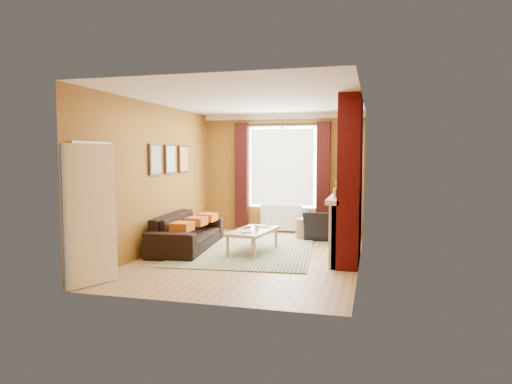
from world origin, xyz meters
TOP-DOWN VIEW (x-y plane):
  - ground at (0.00, 0.00)m, footprint 5.50×5.50m
  - room_walls at (0.63, 0.28)m, footprint 3.82×5.54m
  - striped_rug at (-0.25, 0.55)m, footprint 2.79×3.64m
  - sofa at (-1.42, 0.35)m, footprint 1.15×2.43m
  - armchair at (1.11, 2.05)m, footprint 1.06×0.95m
  - coffee_table at (-0.08, 0.33)m, footprint 0.80×1.36m
  - wicker_stool at (0.63, 1.98)m, footprint 0.41×0.41m
  - floor_lamp at (1.55, 2.17)m, footprint 0.34×0.34m
  - book_a at (-0.21, -0.02)m, footprint 0.28×0.30m
  - book_b at (-0.04, 0.75)m, footprint 0.25×0.30m
  - mug at (0.01, 0.27)m, footprint 0.12×0.12m
  - tv_remote at (-0.24, 0.48)m, footprint 0.13×0.18m

SIDE VIEW (x-z plane):
  - ground at x=0.00m, z-range 0.00..0.00m
  - striped_rug at x=-0.25m, z-range 0.00..0.02m
  - wicker_stool at x=0.63m, z-range 0.00..0.44m
  - armchair at x=1.11m, z-range 0.00..0.64m
  - sofa at x=-1.42m, z-range 0.00..0.68m
  - coffee_table at x=-0.08m, z-range 0.17..0.60m
  - book_b at x=-0.04m, z-range 0.43..0.45m
  - book_a at x=-0.21m, z-range 0.43..0.45m
  - tv_remote at x=-0.24m, z-range 0.43..0.45m
  - mug at x=0.01m, z-range 0.43..0.53m
  - room_walls at x=0.63m, z-range -0.04..2.80m
  - floor_lamp at x=1.55m, z-range 0.51..2.27m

